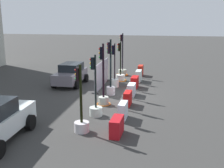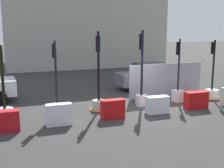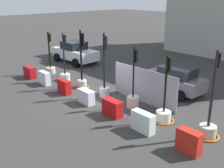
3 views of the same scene
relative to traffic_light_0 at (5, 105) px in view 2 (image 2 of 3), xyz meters
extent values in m
plane|color=#343332|center=(6.32, -0.46, -0.58)|extent=(120.00, 120.00, 0.00)
cylinder|color=silver|center=(0.00, -0.01, -0.35)|extent=(0.68, 0.68, 0.46)
cylinder|color=black|center=(0.00, -0.01, 1.19)|extent=(0.12, 0.12, 2.63)
cube|color=black|center=(0.00, 0.12, 2.08)|extent=(0.15, 0.13, 0.57)
sphere|color=red|center=(0.00, 0.19, 2.27)|extent=(0.10, 0.10, 0.10)
sphere|color=orange|center=(0.00, 0.19, 2.08)|extent=(0.10, 0.10, 0.10)
sphere|color=green|center=(0.00, 0.19, 1.89)|extent=(0.10, 0.10, 0.10)
cylinder|color=beige|center=(2.16, -0.14, -0.35)|extent=(0.68, 0.68, 0.46)
cylinder|color=black|center=(2.16, -0.14, 1.27)|extent=(0.10, 0.10, 2.78)
cube|color=black|center=(2.14, -0.01, 2.21)|extent=(0.20, 0.18, 0.62)
sphere|color=red|center=(2.13, 0.09, 2.42)|extent=(0.11, 0.11, 0.11)
sphere|color=orange|center=(2.13, 0.09, 2.21)|extent=(0.11, 0.11, 0.11)
sphere|color=green|center=(2.13, 0.09, 2.01)|extent=(0.11, 0.11, 0.11)
cylinder|color=#B4B8AC|center=(4.09, -0.12, -0.35)|extent=(0.59, 0.59, 0.47)
cylinder|color=black|center=(4.09, -0.12, 1.46)|extent=(0.12, 0.12, 3.14)
cube|color=black|center=(4.12, 0.01, 2.48)|extent=(0.19, 0.18, 0.72)
sphere|color=red|center=(4.14, 0.10, 2.72)|extent=(0.10, 0.10, 0.10)
sphere|color=orange|center=(4.14, 0.10, 2.48)|extent=(0.10, 0.10, 0.10)
sphere|color=green|center=(4.14, 0.10, 2.24)|extent=(0.10, 0.10, 0.10)
torus|color=orange|center=(4.09, -0.12, -0.55)|extent=(0.87, 0.87, 0.06)
cylinder|color=silver|center=(6.28, -0.13, -0.31)|extent=(0.57, 0.57, 0.54)
cylinder|color=black|center=(6.28, -0.13, 1.53)|extent=(0.12, 0.12, 3.13)
cube|color=black|center=(6.28, 0.00, 2.54)|extent=(0.16, 0.15, 0.74)
sphere|color=red|center=(6.27, 0.08, 2.79)|extent=(0.10, 0.10, 0.10)
sphere|color=orange|center=(6.27, 0.08, 2.54)|extent=(0.10, 0.10, 0.10)
sphere|color=green|center=(6.27, 0.08, 2.30)|extent=(0.10, 0.10, 0.10)
cylinder|color=silver|center=(8.44, -0.01, -0.28)|extent=(0.63, 0.63, 0.60)
cylinder|color=black|center=(8.44, -0.01, 1.33)|extent=(0.09, 0.09, 2.62)
cube|color=black|center=(8.45, 0.11, 2.16)|extent=(0.16, 0.17, 0.66)
sphere|color=red|center=(8.45, 0.20, 2.38)|extent=(0.10, 0.10, 0.10)
sphere|color=orange|center=(8.45, 0.20, 2.16)|extent=(0.10, 0.10, 0.10)
sphere|color=green|center=(8.45, 0.20, 1.94)|extent=(0.10, 0.10, 0.10)
cylinder|color=silver|center=(10.53, -0.12, -0.34)|extent=(0.70, 0.70, 0.49)
cylinder|color=black|center=(10.53, -0.12, 1.24)|extent=(0.10, 0.10, 2.67)
cube|color=black|center=(10.55, 0.01, 2.14)|extent=(0.20, 0.18, 0.64)
sphere|color=red|center=(10.57, 0.10, 2.35)|extent=(0.11, 0.11, 0.11)
sphere|color=orange|center=(10.57, 0.10, 2.14)|extent=(0.11, 0.11, 0.11)
sphere|color=green|center=(10.57, 0.10, 1.93)|extent=(0.11, 0.11, 0.11)
torus|color=orange|center=(10.53, -0.12, -0.55)|extent=(1.00, 1.00, 0.06)
cube|color=#B1121A|center=(-0.07, -1.63, -0.18)|extent=(1.16, 0.50, 0.80)
cube|color=silver|center=(1.97, -1.60, -0.15)|extent=(1.02, 0.40, 0.86)
cube|color=red|center=(4.24, -1.54, -0.17)|extent=(0.99, 0.41, 0.82)
cube|color=silver|center=(6.39, -1.52, -0.20)|extent=(1.03, 0.48, 0.77)
cube|color=#B71112|center=(8.48, -1.50, -0.17)|extent=(1.10, 0.50, 0.82)
cube|color=slate|center=(8.46, 3.42, 0.11)|extent=(3.82, 1.66, 0.75)
cube|color=black|center=(8.74, 3.41, 0.76)|extent=(1.97, 1.44, 0.56)
cylinder|color=black|center=(7.27, 2.56, -0.27)|extent=(0.63, 0.29, 0.63)
cylinder|color=black|center=(7.29, 4.29, -0.27)|extent=(0.63, 0.29, 0.63)
cylinder|color=black|center=(9.63, 2.54, -0.27)|extent=(0.63, 0.29, 0.63)
cylinder|color=black|center=(9.65, 4.27, -0.27)|extent=(0.63, 0.29, 0.63)
cylinder|color=black|center=(-0.21, 2.40, -0.23)|extent=(0.72, 0.30, 0.71)
cube|color=#AAABA0|center=(8.01, 17.62, 4.97)|extent=(15.55, 8.73, 11.11)
cube|color=#9996A6|center=(8.31, 0.93, 0.36)|extent=(4.41, 0.04, 1.88)
cube|color=#4C4C4C|center=(6.33, 0.93, -0.53)|extent=(0.16, 0.50, 0.10)
cube|color=#4C4C4C|center=(10.30, 0.93, -0.53)|extent=(0.16, 0.50, 0.10)
camera|label=1|loc=(-11.32, -3.54, 4.52)|focal=44.57mm
camera|label=2|loc=(0.07, -12.44, 3.14)|focal=46.20mm
camera|label=3|loc=(17.53, -9.71, 5.20)|focal=43.70mm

